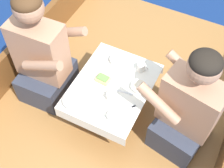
{
  "coord_description": "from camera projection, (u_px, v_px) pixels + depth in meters",
  "views": [
    {
      "loc": [
        0.63,
        -1.27,
        2.56
      ],
      "look_at": [
        0.0,
        -0.01,
        0.68
      ],
      "focal_mm": 50.0,
      "sensor_mm": 36.0,
      "label": 1
    }
  ],
  "objects": [
    {
      "name": "utensil_spoon_starboard",
      "position": [
        125.0,
        92.0,
        2.32
      ],
      "size": [
        0.17,
        0.04,
        0.01
      ],
      "rotation": [
        0.0,
        0.0,
        0.16
      ],
      "color": "silver",
      "rests_on": "cockpit_table"
    },
    {
      "name": "cockpit_table",
      "position": [
        112.0,
        89.0,
        2.39
      ],
      "size": [
        0.57,
        0.73,
        0.35
      ],
      "color": "#B2B2B7",
      "rests_on": "boat_deck"
    },
    {
      "name": "coffee_cup_center",
      "position": [
        111.0,
        96.0,
        2.26
      ],
      "size": [
        0.09,
        0.06,
        0.07
      ],
      "color": "white",
      "rests_on": "cockpit_table"
    },
    {
      "name": "bowl_center_far",
      "position": [
        119.0,
        60.0,
        2.49
      ],
      "size": [
        0.15,
        0.15,
        0.04
      ],
      "color": "white",
      "rests_on": "cockpit_table"
    },
    {
      "name": "boat_deck",
      "position": [
        113.0,
        118.0,
        2.77
      ],
      "size": [
        1.95,
        2.86,
        0.31
      ],
      "primitive_type": "cube",
      "color": "#9E6B38",
      "rests_on": "ground_plane"
    },
    {
      "name": "gunwale_port",
      "position": [
        18.0,
        58.0,
        2.76
      ],
      "size": [
        0.06,
        2.86,
        0.34
      ],
      "primitive_type": "cube",
      "color": "brown",
      "rests_on": "boat_deck"
    },
    {
      "name": "ground_plane",
      "position": [
        113.0,
        126.0,
        2.9
      ],
      "size": [
        60.0,
        60.0,
        0.0
      ],
      "primitive_type": "plane",
      "color": "navy"
    },
    {
      "name": "person_starboard",
      "position": [
        188.0,
        110.0,
        2.18
      ],
      "size": [
        0.58,
        0.52,
        0.97
      ],
      "rotation": [
        0.0,
        0.0,
        2.95
      ],
      "color": "#333847",
      "rests_on": "boat_deck"
    },
    {
      "name": "coffee_cup_starboard",
      "position": [
        141.0,
        67.0,
        2.43
      ],
      "size": [
        0.09,
        0.06,
        0.06
      ],
      "color": "white",
      "rests_on": "cockpit_table"
    },
    {
      "name": "plate_sandwich",
      "position": [
        103.0,
        81.0,
        2.38
      ],
      "size": [
        0.21,
        0.21,
        0.01
      ],
      "color": "white",
      "rests_on": "cockpit_table"
    },
    {
      "name": "coffee_cup_port",
      "position": [
        112.0,
        117.0,
        2.17
      ],
      "size": [
        0.09,
        0.06,
        0.05
      ],
      "color": "white",
      "rests_on": "cockpit_table"
    },
    {
      "name": "plate_bread",
      "position": [
        93.0,
        108.0,
        2.23
      ],
      "size": [
        0.17,
        0.17,
        0.01
      ],
      "color": "white",
      "rests_on": "cockpit_table"
    },
    {
      "name": "bowl_port_near",
      "position": [
        139.0,
        87.0,
        2.33
      ],
      "size": [
        0.13,
        0.13,
        0.04
      ],
      "color": "white",
      "rests_on": "cockpit_table"
    },
    {
      "name": "bowl_starboard_near",
      "position": [
        72.0,
        101.0,
        2.25
      ],
      "size": [
        0.13,
        0.13,
        0.04
      ],
      "color": "white",
      "rests_on": "cockpit_table"
    },
    {
      "name": "person_port",
      "position": [
        42.0,
        58.0,
        2.43
      ],
      "size": [
        0.53,
        0.45,
        1.02
      ],
      "rotation": [
        0.0,
        0.0,
        0.04
      ],
      "color": "#333847",
      "rests_on": "boat_deck"
    },
    {
      "name": "utensil_spoon_center",
      "position": [
        133.0,
        79.0,
        2.4
      ],
      "size": [
        0.17,
        0.04,
        0.01
      ],
      "rotation": [
        0.0,
        0.0,
        0.17
      ],
      "color": "silver",
      "rests_on": "cockpit_table"
    },
    {
      "name": "sandwich",
      "position": [
        103.0,
        79.0,
        2.36
      ],
      "size": [
        0.11,
        0.08,
        0.05
      ],
      "rotation": [
        0.0,
        0.0,
        -0.08
      ],
      "color": "#E0BC7F",
      "rests_on": "plate_sandwich"
    },
    {
      "name": "utensil_fork_port",
      "position": [
        127.0,
        109.0,
        2.23
      ],
      "size": [
        0.12,
        0.14,
        0.0
      ],
      "rotation": [
        0.0,
        0.0,
        0.89
      ],
      "color": "silver",
      "rests_on": "cockpit_table"
    }
  ]
}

